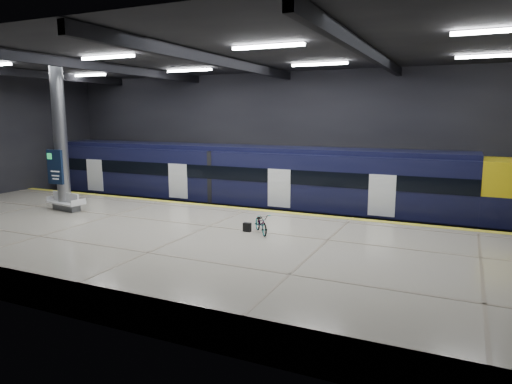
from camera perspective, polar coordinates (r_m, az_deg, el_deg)
The scene contains 10 objects.
ground at distance 19.94m, azimuth -4.34°, elevation -6.71°, with size 30.00×30.00×0.00m, color black.
room_shell at distance 19.14m, azimuth -4.56°, elevation 9.96°, with size 30.10×16.10×8.05m.
platform at distance 17.73m, azimuth -8.30°, elevation -7.02°, with size 30.00×11.00×1.10m, color #B4AA98.
safety_strip at distance 22.04m, azimuth -0.92°, elevation -2.14°, with size 30.00×0.40×0.01m, color yellow.
rails at distance 24.71m, azimuth 1.84°, elevation -3.29°, with size 30.00×1.52×0.16m.
train at distance 24.41m, azimuth 1.51°, elevation 1.28°, with size 29.40×2.84×3.79m.
bench at distance 23.54m, azimuth -22.64°, elevation -1.39°, with size 2.06×1.10×0.86m.
bicycle at distance 17.52m, azimuth 0.65°, elevation -3.92°, with size 0.52×1.50×0.79m, color #99999E.
pannier_bag at distance 17.81m, azimuth -1.12°, elevation -4.42°, with size 0.30×0.18×0.35m, color black.
info_column at distance 23.39m, azimuth -23.30°, elevation 6.06°, with size 0.90×0.78×6.90m.
Camera 1 is at (9.31, -16.72, 5.59)m, focal length 32.00 mm.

